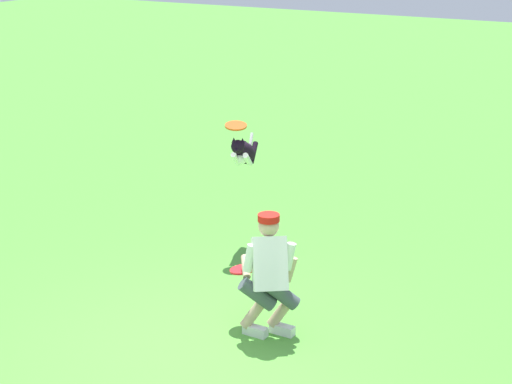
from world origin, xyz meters
TOP-DOWN VIEW (x-y plane):
  - ground_plane at (0.00, 0.00)m, footprint 60.00×60.00m
  - person at (-0.47, -0.83)m, footprint 0.71×0.56m
  - dog at (1.05, -2.84)m, footprint 0.44×0.95m
  - frisbee_flying at (1.01, -2.59)m, footprint 0.32×0.32m
  - frisbee_held at (-0.10, -0.93)m, footprint 0.39×0.39m

SIDE VIEW (x-z plane):
  - ground_plane at x=0.00m, z-range 0.00..0.00m
  - frisbee_held at x=-0.10m, z-range 0.57..0.65m
  - person at x=-0.47m, z-range 0.05..1.34m
  - dog at x=1.05m, z-range 0.98..1.53m
  - frisbee_flying at x=1.01m, z-range 1.62..1.71m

